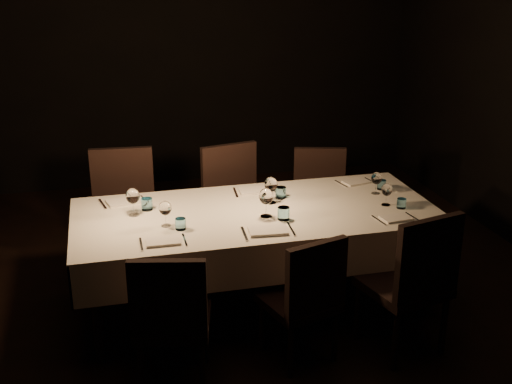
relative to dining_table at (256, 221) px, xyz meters
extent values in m
cube|color=black|center=(0.00, 0.00, -0.69)|extent=(5.00, 6.00, 0.01)
cube|color=black|center=(0.00, 3.00, 0.81)|extent=(5.00, 0.01, 3.00)
cube|color=black|center=(0.00, 0.00, 0.04)|extent=(2.40, 1.00, 0.04)
cylinder|color=black|center=(-1.12, -0.42, -0.33)|extent=(0.07, 0.07, 0.71)
cylinder|color=black|center=(-1.12, 0.42, -0.33)|extent=(0.07, 0.07, 0.71)
cylinder|color=black|center=(1.12, -0.42, -0.33)|extent=(0.07, 0.07, 0.71)
cylinder|color=black|center=(1.12, 0.42, -0.33)|extent=(0.07, 0.07, 0.71)
cube|color=beige|center=(0.00, 0.00, 0.07)|extent=(2.52, 1.12, 0.01)
cube|color=beige|center=(0.00, 0.55, -0.08)|extent=(2.52, 0.01, 0.28)
cube|color=beige|center=(0.00, -0.55, -0.08)|extent=(2.52, 0.01, 0.28)
cube|color=beige|center=(1.25, 0.00, -0.08)|extent=(0.01, 1.12, 0.28)
cube|color=beige|center=(-1.25, 0.00, -0.08)|extent=(0.01, 1.12, 0.28)
cylinder|color=black|center=(-0.47, -0.60, -0.50)|extent=(0.04, 0.04, 0.37)
cylinder|color=black|center=(-0.55, -0.94, -0.50)|extent=(0.04, 0.04, 0.37)
cylinder|color=black|center=(-0.81, -0.52, -0.50)|extent=(0.04, 0.04, 0.37)
cylinder|color=black|center=(-0.89, -0.86, -0.50)|extent=(0.04, 0.04, 0.37)
cube|color=black|center=(-0.68, -0.73, -0.29)|extent=(0.51, 0.51, 0.06)
cube|color=black|center=(-0.73, -0.91, -0.03)|extent=(0.43, 0.14, 0.47)
cube|color=silver|center=(-0.69, -0.38, 0.08)|extent=(0.21, 0.14, 0.02)
cube|color=silver|center=(-0.82, -0.38, 0.08)|extent=(0.02, 0.19, 0.01)
cube|color=silver|center=(-0.55, -0.38, 0.08)|extent=(0.01, 0.19, 0.01)
cylinder|color=#B1DFF2|center=(-0.55, -0.20, 0.11)|extent=(0.07, 0.07, 0.07)
cylinder|color=white|center=(-0.64, -0.12, 0.08)|extent=(0.07, 0.07, 0.00)
cylinder|color=white|center=(-0.64, -0.12, 0.12)|extent=(0.01, 0.01, 0.08)
ellipsoid|color=white|center=(-0.64, -0.12, 0.20)|extent=(0.08, 0.08, 0.10)
cylinder|color=black|center=(0.22, -0.46, -0.51)|extent=(0.04, 0.04, 0.36)
cylinder|color=black|center=(0.32, -0.78, -0.51)|extent=(0.04, 0.04, 0.36)
cylinder|color=black|center=(-0.10, -0.55, -0.51)|extent=(0.04, 0.04, 0.36)
cylinder|color=black|center=(0.00, -0.87, -0.51)|extent=(0.04, 0.04, 0.36)
cube|color=black|center=(0.11, -0.66, -0.30)|extent=(0.52, 0.52, 0.05)
cube|color=black|center=(0.16, -0.83, -0.05)|extent=(0.41, 0.17, 0.45)
cube|color=silver|center=(-0.02, -0.38, 0.08)|extent=(0.26, 0.18, 0.02)
cube|color=silver|center=(-0.17, -0.38, 0.08)|extent=(0.03, 0.22, 0.01)
cube|color=silver|center=(0.14, -0.38, 0.08)|extent=(0.03, 0.22, 0.01)
cylinder|color=#B1DFF2|center=(0.14, -0.20, 0.12)|extent=(0.08, 0.08, 0.09)
cylinder|color=white|center=(0.04, -0.12, 0.08)|extent=(0.08, 0.08, 0.00)
cylinder|color=white|center=(0.04, -0.12, 0.13)|extent=(0.01, 0.01, 0.09)
ellipsoid|color=white|center=(0.04, -0.12, 0.22)|extent=(0.10, 0.10, 0.11)
cylinder|color=black|center=(0.93, -0.48, -0.48)|extent=(0.04, 0.04, 0.41)
cylinder|color=black|center=(1.03, -0.86, -0.48)|extent=(0.04, 0.04, 0.41)
cylinder|color=black|center=(0.55, -0.57, -0.48)|extent=(0.04, 0.04, 0.41)
cylinder|color=black|center=(0.64, -0.96, -0.48)|extent=(0.04, 0.04, 0.41)
cube|color=black|center=(0.79, -0.72, -0.25)|extent=(0.57, 0.57, 0.06)
cube|color=black|center=(0.84, -0.92, 0.04)|extent=(0.47, 0.16, 0.51)
cube|color=silver|center=(0.88, -0.38, 0.08)|extent=(0.21, 0.15, 0.01)
cube|color=silver|center=(0.75, -0.38, 0.08)|extent=(0.04, 0.18, 0.01)
cube|color=silver|center=(1.00, -0.38, 0.08)|extent=(0.03, 0.18, 0.01)
cylinder|color=#B1DFF2|center=(1.00, -0.20, 0.11)|extent=(0.06, 0.06, 0.07)
cylinder|color=white|center=(0.92, -0.12, 0.08)|extent=(0.06, 0.06, 0.00)
cylinder|color=white|center=(0.92, -0.12, 0.12)|extent=(0.01, 0.01, 0.08)
ellipsoid|color=white|center=(0.92, -0.12, 0.19)|extent=(0.08, 0.08, 0.09)
cylinder|color=black|center=(-1.11, 0.51, -0.47)|extent=(0.04, 0.04, 0.43)
cylinder|color=black|center=(-1.07, 0.92, -0.47)|extent=(0.04, 0.04, 0.43)
cylinder|color=black|center=(-0.70, 0.48, -0.47)|extent=(0.04, 0.04, 0.43)
cylinder|color=black|center=(-0.67, 0.88, -0.47)|extent=(0.04, 0.04, 0.43)
cube|color=black|center=(-0.89, 0.70, -0.23)|extent=(0.53, 0.53, 0.06)
cube|color=black|center=(-0.87, 0.91, 0.07)|extent=(0.49, 0.09, 0.53)
cube|color=silver|center=(-0.89, 0.38, 0.08)|extent=(0.26, 0.20, 0.02)
cube|color=silver|center=(-1.04, 0.38, 0.08)|extent=(0.06, 0.21, 0.01)
cube|color=silver|center=(-0.74, 0.38, 0.08)|extent=(0.06, 0.21, 0.01)
cylinder|color=#B1DFF2|center=(-0.74, 0.20, 0.12)|extent=(0.08, 0.08, 0.08)
cylinder|color=white|center=(-0.83, 0.12, 0.08)|extent=(0.07, 0.07, 0.00)
cylinder|color=white|center=(-0.83, 0.12, 0.13)|extent=(0.01, 0.01, 0.09)
ellipsoid|color=white|center=(-0.83, 0.12, 0.22)|extent=(0.09, 0.09, 0.11)
cylinder|color=black|center=(-0.12, 0.44, -0.48)|extent=(0.04, 0.04, 0.42)
cylinder|color=black|center=(-0.20, 0.83, -0.48)|extent=(0.04, 0.04, 0.42)
cylinder|color=black|center=(0.27, 0.52, -0.48)|extent=(0.04, 0.04, 0.42)
cylinder|color=black|center=(0.19, 0.91, -0.48)|extent=(0.04, 0.04, 0.42)
cube|color=black|center=(0.04, 0.68, -0.24)|extent=(0.57, 0.57, 0.06)
cube|color=black|center=(-0.01, 0.88, 0.05)|extent=(0.48, 0.15, 0.52)
cube|color=silver|center=(0.09, 0.38, 0.08)|extent=(0.24, 0.16, 0.02)
cube|color=silver|center=(-0.06, 0.38, 0.08)|extent=(0.03, 0.21, 0.01)
cube|color=silver|center=(0.24, 0.38, 0.08)|extent=(0.03, 0.21, 0.01)
cylinder|color=#B1DFF2|center=(0.24, 0.20, 0.12)|extent=(0.08, 0.08, 0.08)
cylinder|color=white|center=(0.14, 0.12, 0.08)|extent=(0.07, 0.07, 0.00)
cylinder|color=white|center=(0.14, 0.12, 0.12)|extent=(0.01, 0.01, 0.09)
ellipsoid|color=white|center=(0.14, 0.12, 0.22)|extent=(0.09, 0.09, 0.11)
cylinder|color=black|center=(0.51, 0.58, -0.50)|extent=(0.04, 0.04, 0.38)
cylinder|color=black|center=(0.61, 0.92, -0.50)|extent=(0.04, 0.04, 0.38)
cylinder|color=black|center=(0.85, 0.48, -0.50)|extent=(0.04, 0.04, 0.38)
cylinder|color=black|center=(0.95, 0.83, -0.50)|extent=(0.04, 0.04, 0.38)
cube|color=black|center=(0.73, 0.70, -0.28)|extent=(0.54, 0.54, 0.06)
cube|color=black|center=(0.78, 0.89, -0.01)|extent=(0.44, 0.17, 0.48)
cube|color=silver|center=(0.91, 0.38, 0.08)|extent=(0.23, 0.17, 0.01)
cube|color=silver|center=(0.78, 0.38, 0.08)|extent=(0.05, 0.18, 0.01)
cube|color=silver|center=(1.04, 0.38, 0.08)|extent=(0.05, 0.18, 0.01)
cylinder|color=#B1DFF2|center=(1.04, 0.20, 0.11)|extent=(0.07, 0.07, 0.07)
cylinder|color=white|center=(0.95, 0.12, 0.08)|extent=(0.06, 0.06, 0.00)
cylinder|color=white|center=(0.95, 0.12, 0.12)|extent=(0.01, 0.01, 0.08)
ellipsoid|color=white|center=(0.95, 0.12, 0.20)|extent=(0.08, 0.08, 0.09)
camera|label=1|loc=(-1.01, -4.03, 1.73)|focal=45.00mm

